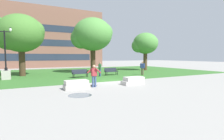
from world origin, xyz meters
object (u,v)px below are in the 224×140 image
at_px(skateboard, 92,85).
at_px(lamp_post_center, 6,69).
at_px(person_skateboarder, 94,75).
at_px(person_bystander_near_lawn, 100,68).
at_px(concrete_block_center, 77,85).
at_px(park_bench_near_left, 111,71).
at_px(person_bystander_far_lawn, 142,67).
at_px(concrete_block_left, 133,81).
at_px(park_bench_near_right, 80,73).

xyz_separation_m(skateboard, lamp_post_center, (-6.27, 7.78, 1.00)).
distance_m(person_skateboarder, person_bystander_near_lawn, 7.18).
bearing_deg(person_skateboarder, concrete_block_center, -174.68).
bearing_deg(person_skateboarder, lamp_post_center, 127.48).
distance_m(park_bench_near_left, person_bystander_near_lawn, 1.94).
xyz_separation_m(person_skateboarder, person_bystander_far_lawn, (8.64, 5.26, 0.01)).
relative_size(skateboard, person_bystander_far_lawn, 0.58).
xyz_separation_m(concrete_block_center, person_bystander_near_lawn, (4.70, 6.51, 0.68)).
bearing_deg(park_bench_near_left, concrete_block_left, -102.87).
bearing_deg(concrete_block_left, skateboard, 167.56).
height_order(concrete_block_center, concrete_block_left, same).
relative_size(concrete_block_left, park_bench_near_right, 1.00).
relative_size(lamp_post_center, person_bystander_near_lawn, 3.11).
height_order(concrete_block_left, person_bystander_far_lawn, person_bystander_far_lawn).
distance_m(skateboard, park_bench_near_right, 5.98).
xyz_separation_m(park_bench_near_left, person_bystander_near_lawn, (-1.79, -0.61, 0.45)).
relative_size(concrete_block_left, person_bystander_near_lawn, 1.08).
bearing_deg(lamp_post_center, park_bench_near_right, -14.76).
bearing_deg(skateboard, lamp_post_center, 128.88).
bearing_deg(park_bench_near_right, park_bench_near_left, 8.71).
bearing_deg(lamp_post_center, concrete_block_center, -59.69).
distance_m(concrete_block_center, skateboard, 1.52).
bearing_deg(person_bystander_near_lawn, lamp_post_center, 169.12).
distance_m(concrete_block_left, park_bench_near_left, 7.49).
xyz_separation_m(concrete_block_left, person_bystander_near_lawn, (-0.12, 6.69, 0.68)).
relative_size(park_bench_near_left, lamp_post_center, 0.35).
distance_m(concrete_block_center, park_bench_near_right, 6.86).
bearing_deg(person_bystander_near_lawn, concrete_block_left, -88.99).
bearing_deg(park_bench_near_left, person_bystander_far_lawn, -25.82).
xyz_separation_m(park_bench_near_right, person_bystander_far_lawn, (7.80, -1.08, 0.44)).
bearing_deg(park_bench_near_left, person_skateboarder, -125.95).
xyz_separation_m(lamp_post_center, person_bystander_near_lawn, (9.59, -1.84, -0.11)).
bearing_deg(park_bench_near_right, person_skateboarder, -97.57).
bearing_deg(concrete_block_center, person_bystander_near_lawn, 54.16).
distance_m(concrete_block_left, park_bench_near_right, 7.13).
relative_size(person_skateboarder, person_bystander_near_lawn, 1.00).
bearing_deg(lamp_post_center, person_bystander_near_lawn, -10.88).
xyz_separation_m(concrete_block_left, lamp_post_center, (-9.71, 8.54, 0.78)).
height_order(person_skateboarder, park_bench_near_left, person_skateboarder).
height_order(park_bench_near_left, lamp_post_center, lamp_post_center).
xyz_separation_m(person_skateboarder, person_bystander_near_lawn, (3.28, 6.38, 0.01)).
bearing_deg(person_bystander_far_lawn, lamp_post_center, 168.78).
height_order(person_skateboarder, person_bystander_near_lawn, person_bystander_near_lawn).
bearing_deg(skateboard, person_bystander_far_lawn, 29.03).
height_order(person_bystander_near_lawn, person_bystander_far_lawn, same).
distance_m(skateboard, person_bystander_near_lawn, 6.86).
relative_size(concrete_block_center, lamp_post_center, 0.34).
height_order(skateboard, lamp_post_center, lamp_post_center).
xyz_separation_m(concrete_block_left, park_bench_near_left, (1.67, 7.30, 0.23)).
bearing_deg(person_bystander_near_lawn, concrete_block_center, -125.84).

